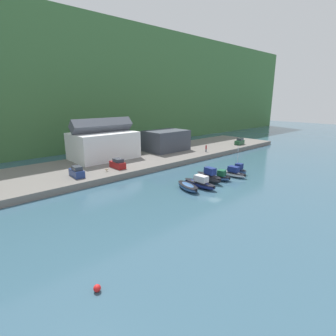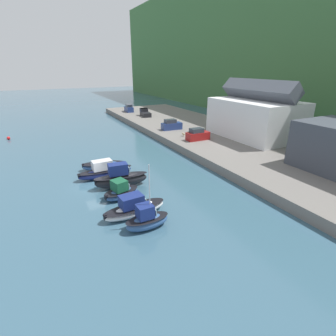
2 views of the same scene
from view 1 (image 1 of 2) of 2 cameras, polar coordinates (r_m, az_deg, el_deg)
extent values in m
plane|color=#385B70|center=(50.62, 10.05, -4.10)|extent=(320.00, 320.00, 0.00)
cube|color=#42703D|center=(121.50, -25.14, 15.53)|extent=(240.00, 73.81, 41.19)
cube|color=slate|center=(68.97, -7.56, 1.63)|extent=(107.57, 21.29, 1.28)
cube|color=white|center=(69.30, -13.83, 4.77)|extent=(15.71, 10.62, 6.74)
cube|color=#515660|center=(68.63, -14.10, 9.03)|extent=(16.02, 3.62, 3.62)
cube|color=#3D424C|center=(78.21, -0.42, 6.01)|extent=(12.29, 8.66, 5.95)
cube|color=slate|center=(75.14, 1.78, 5.64)|extent=(11.68, 0.10, 3.57)
ellipsoid|color=#33568E|center=(48.33, 4.32, -4.12)|extent=(3.77, 6.31, 1.14)
ellipsoid|color=black|center=(48.20, 4.33, -3.67)|extent=(3.89, 6.45, 0.12)
cube|color=black|center=(45.99, 6.11, -4.86)|extent=(0.42, 0.37, 0.56)
ellipsoid|color=navy|center=(49.93, 6.87, -3.53)|extent=(2.14, 7.17, 1.18)
ellipsoid|color=black|center=(49.80, 6.88, -3.08)|extent=(2.22, 7.31, 0.12)
cube|color=silver|center=(49.36, 7.23, -2.31)|extent=(1.52, 2.53, 1.20)
cube|color=#8CA5B2|center=(50.25, 5.98, -2.17)|extent=(1.31, 0.14, 0.60)
cube|color=black|center=(47.93, 10.02, -4.14)|extent=(0.37, 0.29, 0.56)
ellipsoid|color=black|center=(53.28, 8.84, -2.13)|extent=(2.40, 6.50, 1.70)
ellipsoid|color=black|center=(53.12, 8.87, -1.51)|extent=(2.48, 6.64, 0.12)
cube|color=navy|center=(52.66, 9.15, -0.63)|extent=(1.54, 2.35, 1.32)
cube|color=#8CA5B2|center=(53.56, 8.18, -0.55)|extent=(1.19, 0.22, 0.66)
cube|color=black|center=(51.22, 11.26, -2.54)|extent=(0.39, 0.32, 0.56)
ellipsoid|color=#33568E|center=(54.96, 11.36, -2.09)|extent=(3.00, 4.40, 1.01)
ellipsoid|color=black|center=(54.86, 11.37, -1.74)|extent=(3.09, 4.50, 0.12)
cube|color=#195638|center=(54.60, 11.61, -1.04)|extent=(1.85, 1.75, 1.15)
cube|color=#8CA5B2|center=(54.94, 10.77, -1.08)|extent=(1.37, 0.44, 0.58)
cube|color=black|center=(54.28, 13.23, -2.19)|extent=(0.42, 0.36, 0.56)
ellipsoid|color=white|center=(58.26, 13.76, -1.24)|extent=(2.41, 6.43, 1.07)
ellipsoid|color=black|center=(58.16, 13.78, -0.88)|extent=(2.50, 6.56, 0.12)
cube|color=navy|center=(57.82, 14.10, -0.23)|extent=(1.63, 2.31, 1.17)
cube|color=#8CA5B2|center=(58.46, 13.02, -0.18)|extent=(1.33, 0.19, 0.58)
cube|color=black|center=(56.86, 16.39, -1.59)|extent=(0.38, 0.30, 0.56)
ellipsoid|color=#33568E|center=(60.48, 14.98, -0.67)|extent=(1.80, 4.07, 1.19)
ellipsoid|color=black|center=(60.37, 15.01, -0.29)|extent=(1.86, 4.15, 0.12)
cube|color=navy|center=(60.08, 15.22, 0.39)|extent=(1.31, 1.44, 1.20)
cube|color=#8CA5B2|center=(60.55, 14.52, 0.37)|extent=(1.15, 0.13, 0.60)
cylinder|color=silver|center=(59.91, 14.93, 2.20)|extent=(0.10, 0.10, 4.92)
cube|color=navy|center=(54.97, -19.24, -1.05)|extent=(2.08, 4.31, 1.40)
cube|color=#333842|center=(54.41, -19.23, -0.02)|extent=(1.68, 2.41, 0.76)
cube|color=#1E4C2D|center=(92.07, 15.30, 5.39)|extent=(4.42, 2.40, 1.40)
cube|color=#333842|center=(92.20, 15.43, 6.07)|extent=(2.51, 1.85, 0.76)
cube|color=maroon|center=(59.38, -10.92, 0.67)|extent=(1.81, 4.20, 1.40)
cube|color=#333842|center=(58.87, -10.81, 1.63)|extent=(1.53, 2.31, 0.76)
cylinder|color=#232838|center=(77.11, 8.28, 3.81)|extent=(0.32, 0.32, 0.85)
cylinder|color=maroon|center=(76.93, 8.30, 4.50)|extent=(0.40, 0.40, 1.05)
sphere|color=tan|center=(76.82, 8.32, 4.97)|extent=(0.24, 0.24, 0.24)
cylinder|color=tan|center=(57.06, -13.16, -0.62)|extent=(0.12, 0.12, 0.28)
ellipsoid|color=tan|center=(56.98, -13.18, -0.30)|extent=(0.85, 0.47, 0.36)
sphere|color=tan|center=(56.72, -13.46, -0.28)|extent=(0.22, 0.22, 0.22)
sphere|color=red|center=(25.70, -15.17, -23.94)|extent=(0.66, 0.66, 0.66)
camera|label=2|loc=(72.30, 29.26, 11.02)|focal=28.00mm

